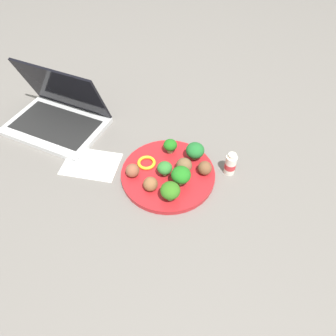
# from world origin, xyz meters

# --- Properties ---
(ground_plane) EXTENTS (4.00, 4.00, 0.00)m
(ground_plane) POSITION_xyz_m (0.00, 0.00, 0.00)
(ground_plane) COLOR slate
(plate) EXTENTS (0.28, 0.28, 0.02)m
(plate) POSITION_xyz_m (0.00, 0.00, 0.01)
(plate) COLOR red
(plate) RESTS_ON ground_plane
(broccoli_floret_mid_right) EXTENTS (0.04, 0.04, 0.05)m
(broccoli_floret_mid_right) POSITION_xyz_m (0.01, 0.01, 0.05)
(broccoli_floret_mid_right) COLOR #A4C670
(broccoli_floret_mid_right) RESTS_ON plate
(broccoli_floret_near_rim) EXTENTS (0.05, 0.05, 0.06)m
(broccoli_floret_near_rim) POSITION_xyz_m (-0.03, 0.09, 0.05)
(broccoli_floret_near_rim) COLOR #9FD07C
(broccoli_floret_near_rim) RESTS_ON plate
(broccoli_floret_front_left) EXTENTS (0.06, 0.06, 0.06)m
(broccoli_floret_front_left) POSITION_xyz_m (-0.04, 0.03, 0.06)
(broccoli_floret_front_left) COLOR #9FBE67
(broccoli_floret_front_left) RESTS_ON plate
(broccoli_floret_back_right) EXTENTS (0.06, 0.06, 0.06)m
(broccoli_floret_back_right) POSITION_xyz_m (-0.07, -0.08, 0.05)
(broccoli_floret_back_right) COLOR #8DBB68
(broccoli_floret_back_right) RESTS_ON plate
(broccoli_floret_front_right) EXTENTS (0.04, 0.04, 0.05)m
(broccoli_floret_front_right) POSITION_xyz_m (0.01, -0.09, 0.04)
(broccoli_floret_front_right) COLOR #91CA79
(broccoli_floret_front_right) RESTS_ON plate
(meatball_back_right) EXTENTS (0.04, 0.04, 0.04)m
(meatball_back_right) POSITION_xyz_m (0.10, 0.03, 0.04)
(meatball_back_right) COLOR brown
(meatball_back_right) RESTS_ON plate
(meatball_center) EXTENTS (0.04, 0.04, 0.04)m
(meatball_center) POSITION_xyz_m (0.03, 0.07, 0.04)
(meatball_center) COLOR brown
(meatball_center) RESTS_ON plate
(meatball_front_left) EXTENTS (0.05, 0.05, 0.05)m
(meatball_front_left) POSITION_xyz_m (-0.04, -0.02, 0.04)
(meatball_front_left) COLOR brown
(meatball_front_left) RESTS_ON plate
(meatball_mid_left) EXTENTS (0.04, 0.04, 0.04)m
(meatball_mid_left) POSITION_xyz_m (-0.11, -0.02, 0.04)
(meatball_mid_left) COLOR brown
(meatball_mid_left) RESTS_ON plate
(pepper_ring_mid_right) EXTENTS (0.07, 0.07, 0.01)m
(pepper_ring_mid_right) POSITION_xyz_m (0.07, -0.02, 0.02)
(pepper_ring_mid_right) COLOR yellow
(pepper_ring_mid_right) RESTS_ON plate
(napkin) EXTENTS (0.17, 0.13, 0.01)m
(napkin) POSITION_xyz_m (0.24, 0.01, 0.00)
(napkin) COLOR white
(napkin) RESTS_ON ground_plane
(fork) EXTENTS (0.12, 0.02, 0.01)m
(fork) POSITION_xyz_m (0.25, 0.03, 0.01)
(fork) COLOR silver
(fork) RESTS_ON napkin
(knife) EXTENTS (0.15, 0.02, 0.01)m
(knife) POSITION_xyz_m (0.25, -0.01, 0.01)
(knife) COLOR silver
(knife) RESTS_ON napkin
(yogurt_bottle) EXTENTS (0.03, 0.03, 0.08)m
(yogurt_bottle) POSITION_xyz_m (-0.18, -0.06, 0.03)
(yogurt_bottle) COLOR white
(yogurt_bottle) RESTS_ON ground_plane
(laptop) EXTENTS (0.36, 0.28, 0.21)m
(laptop) POSITION_xyz_m (0.42, -0.15, 0.04)
(laptop) COLOR silver
(laptop) RESTS_ON ground_plane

